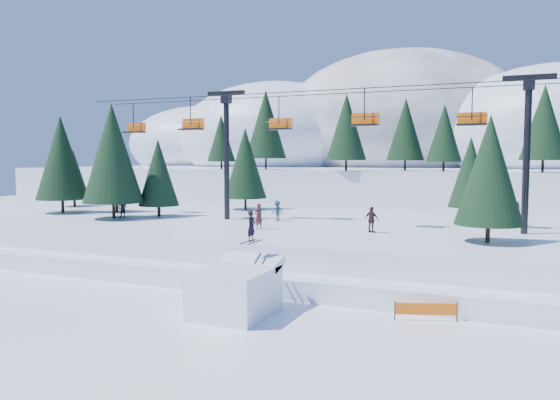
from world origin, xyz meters
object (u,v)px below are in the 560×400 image
at_px(jump_kicker, 236,290).
at_px(chairlift, 349,132).
at_px(banner_near, 426,309).
at_px(banner_far, 464,304).

bearing_deg(jump_kicker, chairlift, 86.70).
distance_m(jump_kicker, banner_near, 8.85).
relative_size(chairlift, banner_far, 16.11).
distance_m(jump_kicker, banner_far, 10.84).
height_order(chairlift, banner_near, chairlift).
height_order(jump_kicker, banner_near, jump_kicker).
relative_size(jump_kicker, banner_near, 1.79).
height_order(banner_near, banner_far, same).
height_order(chairlift, banner_far, chairlift).
bearing_deg(banner_near, chairlift, 118.82).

